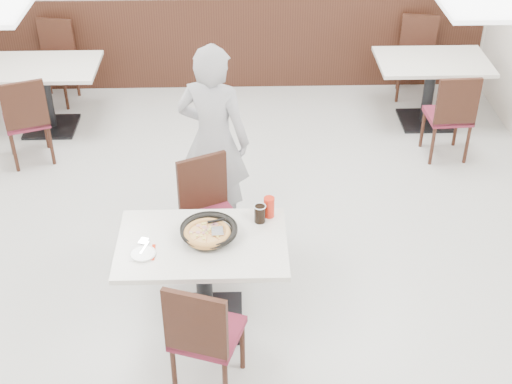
{
  "coord_description": "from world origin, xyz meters",
  "views": [
    {
      "loc": [
        0.01,
        -4.6,
        3.84
      ],
      "look_at": [
        0.13,
        -0.3,
        0.95
      ],
      "focal_mm": 50.0,
      "sensor_mm": 36.0,
      "label": 1
    }
  ],
  "objects_px": {
    "chair_near": "(207,331)",
    "red_cup": "(269,207)",
    "bg_chair_left_far": "(53,64)",
    "bg_table_right": "(429,92)",
    "bg_chair_right_near": "(448,114)",
    "pizza_pan": "(209,233)",
    "bg_chair_right_far": "(416,60)",
    "diner_person": "(214,140)",
    "bg_table_left": "(47,98)",
    "side_plate": "(143,254)",
    "bg_chair_left_near": "(26,118)",
    "main_table": "(204,282)",
    "cola_glass": "(260,214)",
    "pizza": "(207,235)",
    "chair_far": "(213,218)"
  },
  "relations": [
    {
      "from": "cola_glass",
      "to": "bg_chair_right_far",
      "type": "height_order",
      "value": "bg_chair_right_far"
    },
    {
      "from": "main_table",
      "to": "bg_chair_right_far",
      "type": "relative_size",
      "value": 1.26
    },
    {
      "from": "main_table",
      "to": "pizza_pan",
      "type": "distance_m",
      "value": 0.42
    },
    {
      "from": "chair_far",
      "to": "cola_glass",
      "type": "bearing_deg",
      "value": 105.75
    },
    {
      "from": "diner_person",
      "to": "bg_chair_left_far",
      "type": "distance_m",
      "value": 3.18
    },
    {
      "from": "bg_chair_left_near",
      "to": "bg_chair_right_near",
      "type": "bearing_deg",
      "value": -21.23
    },
    {
      "from": "pizza_pan",
      "to": "bg_chair_right_near",
      "type": "relative_size",
      "value": 0.34
    },
    {
      "from": "chair_far",
      "to": "red_cup",
      "type": "bearing_deg",
      "value": 115.59
    },
    {
      "from": "bg_chair_right_near",
      "to": "diner_person",
      "type": "bearing_deg",
      "value": -156.84
    },
    {
      "from": "diner_person",
      "to": "bg_table_left",
      "type": "distance_m",
      "value": 2.67
    },
    {
      "from": "cola_glass",
      "to": "bg_chair_right_far",
      "type": "distance_m",
      "value": 4.05
    },
    {
      "from": "main_table",
      "to": "cola_glass",
      "type": "xyz_separation_m",
      "value": [
        0.42,
        0.23,
        0.44
      ]
    },
    {
      "from": "side_plate",
      "to": "bg_chair_left_near",
      "type": "distance_m",
      "value": 2.96
    },
    {
      "from": "pizza_pan",
      "to": "main_table",
      "type": "bearing_deg",
      "value": -135.27
    },
    {
      "from": "chair_near",
      "to": "red_cup",
      "type": "xyz_separation_m",
      "value": [
        0.44,
        0.9,
        0.35
      ]
    },
    {
      "from": "side_plate",
      "to": "red_cup",
      "type": "height_order",
      "value": "red_cup"
    },
    {
      "from": "red_cup",
      "to": "bg_table_right",
      "type": "height_order",
      "value": "red_cup"
    },
    {
      "from": "bg_chair_right_near",
      "to": "pizza_pan",
      "type": "bearing_deg",
      "value": -138.04
    },
    {
      "from": "main_table",
      "to": "red_cup",
      "type": "xyz_separation_m",
      "value": [
        0.49,
        0.3,
        0.45
      ]
    },
    {
      "from": "bg_table_right",
      "to": "pizza",
      "type": "bearing_deg",
      "value": -126.92
    },
    {
      "from": "main_table",
      "to": "bg_chair_right_near",
      "type": "height_order",
      "value": "bg_chair_right_near"
    },
    {
      "from": "bg_table_right",
      "to": "diner_person",
      "type": "bearing_deg",
      "value": -141.11
    },
    {
      "from": "red_cup",
      "to": "bg_table_left",
      "type": "height_order",
      "value": "red_cup"
    },
    {
      "from": "pizza",
      "to": "bg_chair_left_near",
      "type": "height_order",
      "value": "bg_chair_left_near"
    },
    {
      "from": "bg_chair_left_far",
      "to": "bg_table_right",
      "type": "xyz_separation_m",
      "value": [
        4.24,
        -0.64,
        -0.1
      ]
    },
    {
      "from": "pizza_pan",
      "to": "bg_chair_right_far",
      "type": "bearing_deg",
      "value": 58.02
    },
    {
      "from": "bg_chair_right_far",
      "to": "side_plate",
      "type": "bearing_deg",
      "value": 66.56
    },
    {
      "from": "main_table",
      "to": "bg_chair_left_far",
      "type": "height_order",
      "value": "bg_chair_left_far"
    },
    {
      "from": "chair_near",
      "to": "pizza",
      "type": "relative_size",
      "value": 3.0
    },
    {
      "from": "main_table",
      "to": "red_cup",
      "type": "relative_size",
      "value": 7.5
    },
    {
      "from": "chair_near",
      "to": "bg_chair_left_far",
      "type": "relative_size",
      "value": 1.0
    },
    {
      "from": "red_cup",
      "to": "diner_person",
      "type": "relative_size",
      "value": 0.09
    },
    {
      "from": "diner_person",
      "to": "bg_table_right",
      "type": "relative_size",
      "value": 1.43
    },
    {
      "from": "chair_far",
      "to": "pizza_pan",
      "type": "distance_m",
      "value": 0.69
    },
    {
      "from": "cola_glass",
      "to": "bg_chair_left_far",
      "type": "xyz_separation_m",
      "value": [
        -2.28,
        3.52,
        -0.34
      ]
    },
    {
      "from": "bg_table_right",
      "to": "bg_chair_right_far",
      "type": "bearing_deg",
      "value": 90.7
    },
    {
      "from": "pizza",
      "to": "bg_chair_left_near",
      "type": "relative_size",
      "value": 0.33
    },
    {
      "from": "bg_table_left",
      "to": "bg_chair_right_far",
      "type": "distance_m",
      "value": 4.24
    },
    {
      "from": "side_plate",
      "to": "red_cup",
      "type": "relative_size",
      "value": 1.09
    },
    {
      "from": "red_cup",
      "to": "side_plate",
      "type": "bearing_deg",
      "value": -153.95
    },
    {
      "from": "chair_near",
      "to": "bg_table_right",
      "type": "relative_size",
      "value": 0.79
    },
    {
      "from": "diner_person",
      "to": "bg_table_left",
      "type": "xyz_separation_m",
      "value": [
        -1.87,
        1.84,
        -0.48
      ]
    },
    {
      "from": "bg_chair_right_far",
      "to": "pizza_pan",
      "type": "bearing_deg",
      "value": 69.97
    },
    {
      "from": "main_table",
      "to": "bg_table_right",
      "type": "relative_size",
      "value": 1.0
    },
    {
      "from": "pizza_pan",
      "to": "bg_chair_left_near",
      "type": "height_order",
      "value": "bg_chair_left_near"
    },
    {
      "from": "pizza_pan",
      "to": "diner_person",
      "type": "bearing_deg",
      "value": 89.51
    },
    {
      "from": "diner_person",
      "to": "bg_chair_right_far",
      "type": "distance_m",
      "value": 3.44
    },
    {
      "from": "diner_person",
      "to": "bg_chair_right_far",
      "type": "height_order",
      "value": "diner_person"
    },
    {
      "from": "bg_chair_left_far",
      "to": "bg_chair_right_far",
      "type": "distance_m",
      "value": 4.23
    },
    {
      "from": "side_plate",
      "to": "diner_person",
      "type": "xyz_separation_m",
      "value": [
        0.46,
        1.38,
        0.1
      ]
    }
  ]
}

